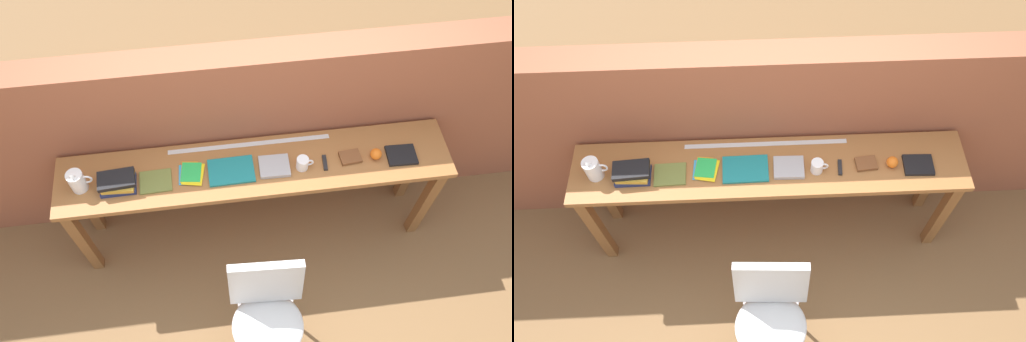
# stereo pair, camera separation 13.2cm
# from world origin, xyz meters

# --- Properties ---
(ground_plane) EXTENTS (40.00, 40.00, 0.00)m
(ground_plane) POSITION_xyz_m (0.00, 0.00, 0.00)
(ground_plane) COLOR brown
(brick_wall_back) EXTENTS (6.00, 0.20, 1.53)m
(brick_wall_back) POSITION_xyz_m (0.00, 0.64, 0.76)
(brick_wall_back) COLOR #935138
(brick_wall_back) RESTS_ON ground
(sideboard) EXTENTS (2.50, 0.44, 0.88)m
(sideboard) POSITION_xyz_m (0.00, 0.30, 0.74)
(sideboard) COLOR #996033
(sideboard) RESTS_ON ground
(chair_white_moulded) EXTENTS (0.46, 0.47, 0.89)m
(chair_white_moulded) POSITION_xyz_m (-0.03, -0.52, 0.53)
(chair_white_moulded) COLOR silver
(chair_white_moulded) RESTS_ON ground
(pitcher_white) EXTENTS (0.14, 0.10, 0.18)m
(pitcher_white) POSITION_xyz_m (-1.08, 0.28, 0.96)
(pitcher_white) COLOR white
(pitcher_white) RESTS_ON sideboard
(book_stack_leftmost) EXTENTS (0.23, 0.16, 0.09)m
(book_stack_leftmost) POSITION_xyz_m (-0.85, 0.26, 0.92)
(book_stack_leftmost) COLOR navy
(book_stack_leftmost) RESTS_ON sideboard
(magazine_cycling) EXTENTS (0.20, 0.17, 0.01)m
(magazine_cycling) POSITION_xyz_m (-0.62, 0.26, 0.89)
(magazine_cycling) COLOR olive
(magazine_cycling) RESTS_ON sideboard
(pamphlet_pile_colourful) EXTENTS (0.17, 0.19, 0.01)m
(pamphlet_pile_colourful) POSITION_xyz_m (-0.41, 0.29, 0.89)
(pamphlet_pile_colourful) COLOR purple
(pamphlet_pile_colourful) RESTS_ON sideboard
(book_open_centre) EXTENTS (0.29, 0.20, 0.02)m
(book_open_centre) POSITION_xyz_m (-0.15, 0.28, 0.89)
(book_open_centre) COLOR #19757A
(book_open_centre) RESTS_ON sideboard
(book_grey_hardcover) EXTENTS (0.19, 0.16, 0.03)m
(book_grey_hardcover) POSITION_xyz_m (0.12, 0.27, 0.89)
(book_grey_hardcover) COLOR #9E9EA3
(book_grey_hardcover) RESTS_ON sideboard
(mug) EXTENTS (0.11, 0.08, 0.09)m
(mug) POSITION_xyz_m (0.29, 0.25, 0.92)
(mug) COLOR white
(mug) RESTS_ON sideboard
(multitool_folded) EXTENTS (0.03, 0.11, 0.02)m
(multitool_folded) POSITION_xyz_m (0.44, 0.26, 0.89)
(multitool_folded) COLOR black
(multitool_folded) RESTS_ON sideboard
(leather_journal_brown) EXTENTS (0.14, 0.11, 0.02)m
(leather_journal_brown) POSITION_xyz_m (0.61, 0.28, 0.89)
(leather_journal_brown) COLOR brown
(leather_journal_brown) RESTS_ON sideboard
(sports_ball_small) EXTENTS (0.07, 0.07, 0.07)m
(sports_ball_small) POSITION_xyz_m (0.77, 0.27, 0.92)
(sports_ball_small) COLOR orange
(sports_ball_small) RESTS_ON sideboard
(book_repair_rightmost) EXTENTS (0.19, 0.16, 0.02)m
(book_repair_rightmost) POSITION_xyz_m (0.93, 0.26, 0.89)
(book_repair_rightmost) COLOR black
(book_repair_rightmost) RESTS_ON sideboard
(ruler_metal_back_edge) EXTENTS (1.05, 0.03, 0.00)m
(ruler_metal_back_edge) POSITION_xyz_m (-0.02, 0.47, 0.88)
(ruler_metal_back_edge) COLOR silver
(ruler_metal_back_edge) RESTS_ON sideboard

